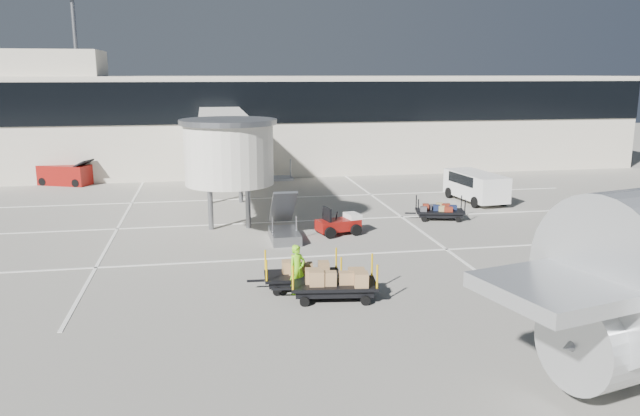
# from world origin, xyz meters

# --- Properties ---
(ground) EXTENTS (140.00, 140.00, 0.00)m
(ground) POSITION_xyz_m (0.00, 0.00, 0.00)
(ground) COLOR #AAA598
(ground) RESTS_ON ground
(lane_markings) EXTENTS (40.00, 30.00, 0.02)m
(lane_markings) POSITION_xyz_m (-0.67, 9.33, 0.01)
(lane_markings) COLOR white
(lane_markings) RESTS_ON ground
(terminal) EXTENTS (64.00, 12.11, 15.20)m
(terminal) POSITION_xyz_m (-0.35, 29.94, 4.11)
(terminal) COLOR beige
(terminal) RESTS_ON ground
(jet_bridge) EXTENTS (5.70, 20.40, 6.03)m
(jet_bridge) POSITION_xyz_m (-3.97, 12.26, 4.28)
(jet_bridge) COLOR silver
(jet_bridge) RESTS_ON ground
(baggage_tug) EXTENTS (2.45, 1.88, 1.48)m
(baggage_tug) POSITION_xyz_m (1.57, 5.76, 0.54)
(baggage_tug) COLOR maroon
(baggage_tug) RESTS_ON ground
(suitcase_cart) EXTENTS (3.42, 1.95, 1.31)m
(suitcase_cart) POSITION_xyz_m (7.93, 7.95, 0.47)
(suitcase_cart) COLOR black
(suitcase_cart) RESTS_ON ground
(box_cart_near) EXTENTS (3.96, 1.98, 1.52)m
(box_cart_near) POSITION_xyz_m (-0.69, -3.59, 0.61)
(box_cart_near) COLOR black
(box_cart_near) RESTS_ON ground
(box_cart_far) EXTENTS (3.67, 1.65, 1.42)m
(box_cart_far) POSITION_xyz_m (-1.60, -2.22, 0.52)
(box_cart_far) COLOR black
(box_cart_far) RESTS_ON ground
(ground_worker) EXTENTS (0.83, 0.73, 1.92)m
(ground_worker) POSITION_xyz_m (-1.88, -2.73, 0.96)
(ground_worker) COLOR #7ADC17
(ground_worker) RESTS_ON ground
(minivan) EXTENTS (2.69, 5.24, 1.91)m
(minivan) POSITION_xyz_m (12.06, 12.52, 1.14)
(minivan) COLOR white
(minivan) RESTS_ON ground
(belt_loader) EXTENTS (4.33, 2.99, 1.96)m
(belt_loader) POSITION_xyz_m (-15.66, 23.99, 0.75)
(belt_loader) COLOR maroon
(belt_loader) RESTS_ON ground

